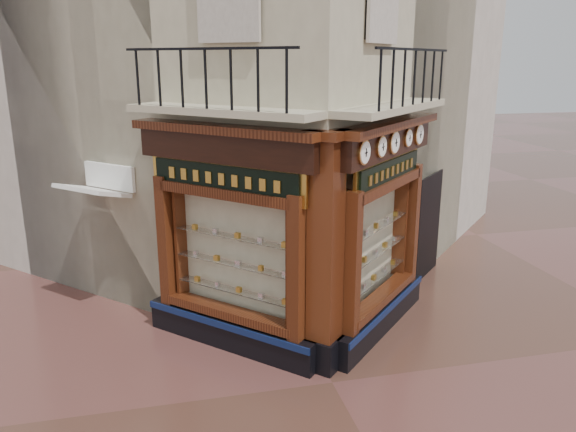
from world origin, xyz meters
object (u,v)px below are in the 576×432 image
object	(u,v)px
awning	(104,312)
clock_d	(408,138)
corner_pilaster	(325,258)
clock_a	(364,152)
clock_b	(381,147)
signboard_right	(389,171)
clock_e	(419,134)
signboard_left	(224,178)
clock_c	(394,142)

from	to	relation	value
awning	clock_d	bearing A→B (deg)	-151.85
corner_pilaster	clock_a	distance (m)	1.77
clock_a	clock_b	distance (m)	0.68
awning	signboard_right	world-z (taller)	signboard_right
clock_e	awning	xyz separation A→B (m)	(-6.13, 1.31, -3.62)
clock_a	awning	xyz separation A→B (m)	(-4.36, 3.09, -3.62)
signboard_left	signboard_right	bearing A→B (deg)	-135.00
clock_b	corner_pilaster	bearing A→B (deg)	158.34
clock_a	signboard_left	xyz separation A→B (m)	(-2.04, 1.03, -0.52)
clock_b	clock_e	world-z (taller)	clock_e
corner_pilaster	clock_c	world-z (taller)	corner_pilaster
awning	clock_c	bearing A→B (deg)	-157.83
clock_c	clock_e	distance (m)	1.26
clock_b	clock_d	world-z (taller)	clock_b
clock_b	signboard_right	xyz separation A→B (m)	(0.40, 0.56, -0.52)
clock_b	clock_e	xyz separation A→B (m)	(1.30, 1.30, -0.00)
clock_b	clock_e	distance (m)	1.83
signboard_right	signboard_left	bearing A→B (deg)	135.00
corner_pilaster	signboard_right	distance (m)	2.12
clock_d	signboard_right	size ratio (longest dim) A/B	0.17
clock_e	signboard_right	xyz separation A→B (m)	(-0.90, -0.74, -0.52)
awning	signboard_left	world-z (taller)	signboard_left
signboard_right	clock_e	bearing A→B (deg)	-5.46
clock_e	signboard_left	bearing A→B (deg)	145.96
clock_c	signboard_left	distance (m)	2.98
clock_d	clock_e	world-z (taller)	clock_e
clock_d	signboard_right	xyz separation A→B (m)	(-0.48, -0.32, -0.52)
signboard_left	signboard_right	world-z (taller)	signboard_left
signboard_left	clock_c	bearing A→B (deg)	-137.97
corner_pilaster	signboard_right	xyz separation A→B (m)	(1.46, 1.01, 1.15)
awning	signboard_right	bearing A→B (deg)	-156.42
clock_a	clock_b	size ratio (longest dim) A/B	1.09
corner_pilaster	clock_a	bearing A→B (deg)	-47.01
clock_b	clock_c	world-z (taller)	clock_c
clock_c	clock_d	size ratio (longest dim) A/B	1.21
clock_b	signboard_right	size ratio (longest dim) A/B	0.18
clock_b	signboard_right	bearing A→B (deg)	9.31
clock_a	signboard_right	distance (m)	1.45
clock_e	clock_a	bearing A→B (deg)	-180.00
clock_a	clock_d	xyz separation A→B (m)	(1.36, 1.36, 0.00)
corner_pilaster	signboard_left	world-z (taller)	corner_pilaster
corner_pilaster	awning	size ratio (longest dim) A/B	2.95
corner_pilaster	clock_a	xyz separation A→B (m)	(0.58, -0.02, 1.67)
corner_pilaster	signboard_left	xyz separation A→B (m)	(-1.46, 1.01, 1.15)
clock_d	clock_e	distance (m)	0.59
clock_c	clock_e	size ratio (longest dim) A/B	0.99
clock_b	clock_c	distance (m)	0.57
corner_pilaster	clock_a	world-z (taller)	corner_pilaster
clock_e	signboard_left	xyz separation A→B (m)	(-3.82, -0.74, -0.52)
signboard_left	signboard_right	distance (m)	2.92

